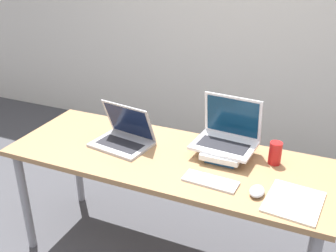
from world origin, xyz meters
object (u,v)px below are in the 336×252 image
at_px(mouse, 257,191).
at_px(notepad, 294,202).
at_px(wireless_keyboard, 210,181).
at_px(laptop_left, 124,136).
at_px(laptop_on_books, 227,136).
at_px(book_stack, 225,152).
at_px(soda_can, 275,153).

bearing_deg(mouse, notepad, 1.39).
distance_m(wireless_keyboard, mouse, 0.23).
relative_size(laptop_left, laptop_on_books, 1.03).
xyz_separation_m(book_stack, soda_can, (0.26, 0.04, 0.03)).
height_order(wireless_keyboard, notepad, wireless_keyboard).
relative_size(wireless_keyboard, notepad, 0.92).
xyz_separation_m(laptop_left, soda_can, (0.83, 0.12, 0.01)).
xyz_separation_m(laptop_on_books, soda_can, (0.26, -0.01, -0.05)).
height_order(laptop_left, book_stack, laptop_left).
relative_size(laptop_left, soda_can, 2.89).
xyz_separation_m(book_stack, laptop_on_books, (-0.01, 0.04, 0.08)).
distance_m(book_stack, wireless_keyboard, 0.27).
bearing_deg(notepad, laptop_on_books, 141.87).
relative_size(laptop_left, notepad, 1.20).
bearing_deg(laptop_on_books, wireless_keyboard, -87.54).
distance_m(laptop_left, wireless_keyboard, 0.61).
height_order(laptop_left, laptop_on_books, laptop_on_books).
distance_m(laptop_on_books, mouse, 0.41).
height_order(book_stack, wireless_keyboard, book_stack).
relative_size(laptop_on_books, mouse, 3.40).
relative_size(laptop_on_books, soda_can, 2.81).
distance_m(wireless_keyboard, soda_can, 0.40).
height_order(book_stack, mouse, book_stack).
bearing_deg(mouse, laptop_on_books, 126.75).
xyz_separation_m(laptop_left, wireless_keyboard, (0.58, -0.18, -0.04)).
xyz_separation_m(wireless_keyboard, soda_can, (0.25, 0.31, 0.05)).
bearing_deg(soda_can, notepad, -65.62).
relative_size(notepad, soda_can, 2.41).
bearing_deg(wireless_keyboard, book_stack, 91.76).
bearing_deg(book_stack, laptop_left, -171.45).
distance_m(mouse, notepad, 0.16).
relative_size(laptop_left, mouse, 3.50).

